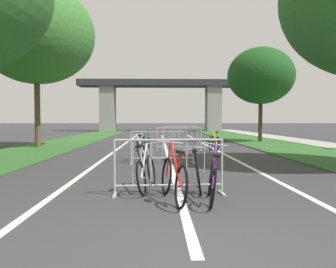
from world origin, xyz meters
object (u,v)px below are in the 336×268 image
tree_left_pine_near (36,35)px  bicycle_yellow_5 (214,143)px  bicycle_red_2 (173,179)px  crowd_barrier_nearest (169,167)px  crowd_barrier_second (163,148)px  bicycle_silver_1 (146,171)px  crowd_barrier_third (179,139)px  tree_right_cypress_far (261,76)px  crowd_barrier_fourth (181,135)px  bicycle_purple_3 (212,180)px  bicycle_black_4 (197,173)px  bicycle_green_0 (145,143)px  bicycle_white_6 (141,150)px

tree_left_pine_near → bicycle_yellow_5: 10.28m
bicycle_red_2 → crowd_barrier_nearest: bearing=86.1°
crowd_barrier_second → bicycle_yellow_5: bearing=61.0°
crowd_barrier_nearest → bicycle_silver_1: bearing=135.7°
crowd_barrier_third → tree_right_cypress_far: bearing=47.7°
bicycle_silver_1 → crowd_barrier_fourth: bearing=92.4°
crowd_barrier_third → bicycle_silver_1: crowd_barrier_third is taller
crowd_barrier_fourth → bicycle_silver_1: crowd_barrier_fourth is taller
crowd_barrier_second → bicycle_yellow_5: 4.83m
crowd_barrier_second → bicycle_purple_3: 5.34m
bicycle_silver_1 → bicycle_yellow_5: size_ratio=0.98×
tree_left_pine_near → bicycle_black_4: size_ratio=5.11×
tree_left_pine_near → bicycle_silver_1: size_ratio=4.72×
crowd_barrier_second → bicycle_silver_1: size_ratio=1.22×
bicycle_purple_3 → crowd_barrier_third: bearing=96.9°
tree_right_cypress_far → bicycle_purple_3: 17.40m
crowd_barrier_third → tree_left_pine_near: bearing=165.0°
bicycle_red_2 → bicycle_green_0: bearing=84.3°
tree_left_pine_near → bicycle_silver_1: tree_left_pine_near is taller
crowd_barrier_nearest → crowd_barrier_third: same height
bicycle_silver_1 → bicycle_white_6: bearing=103.0°
tree_right_cypress_far → bicycle_black_4: tree_right_cypress_far is taller
bicycle_yellow_5 → tree_right_cypress_far: bearing=53.8°
tree_right_cypress_far → bicycle_red_2: tree_right_cypress_far is taller
tree_left_pine_near → bicycle_silver_1: 13.35m
crowd_barrier_nearest → bicycle_green_0: bearing=94.8°
bicycle_black_4 → bicycle_white_6: (-1.35, 4.86, 0.02)m
bicycle_black_4 → bicycle_yellow_5: (1.71, 8.53, 0.03)m
bicycle_black_4 → bicycle_yellow_5: size_ratio=0.91×
crowd_barrier_nearest → bicycle_yellow_5: crowd_barrier_nearest is taller
bicycle_red_2 → bicycle_black_4: bicycle_red_2 is taller
crowd_barrier_nearest → bicycle_silver_1: size_ratio=1.22×
bicycle_purple_3 → bicycle_white_6: bearing=111.5°
bicycle_red_2 → tree_left_pine_near: bearing=107.6°
tree_left_pine_near → bicycle_black_4: bearing=-57.9°
tree_right_cypress_far → crowd_barrier_nearest: (-6.29, -15.44, -3.66)m
tree_right_cypress_far → bicycle_red_2: bearing=-111.3°
crowd_barrier_second → bicycle_yellow_5: crowd_barrier_second is taller
tree_left_pine_near → crowd_barrier_second: bearing=-46.7°
crowd_barrier_nearest → bicycle_red_2: bearing=-83.3°
bicycle_white_6 → crowd_barrier_fourth: bearing=66.6°
bicycle_green_0 → bicycle_white_6: (-0.02, -3.79, 0.02)m
tree_right_cypress_far → crowd_barrier_third: bearing=-132.3°
crowd_barrier_second → bicycle_green_0: 4.40m
crowd_barrier_second → bicycle_white_6: size_ratio=1.20×
crowd_barrier_nearest → bicycle_green_0: size_ratio=1.26×
tree_right_cypress_far → crowd_barrier_fourth: size_ratio=2.84×
bicycle_purple_3 → bicycle_black_4: bicycle_purple_3 is taller
crowd_barrier_nearest → bicycle_purple_3: (0.72, -0.60, -0.14)m
crowd_barrier_second → crowd_barrier_nearest: bearing=-89.4°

